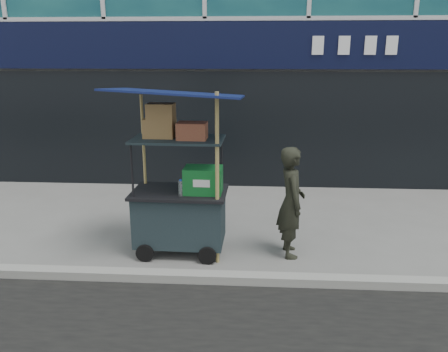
{
  "coord_description": "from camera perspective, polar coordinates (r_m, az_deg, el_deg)",
  "views": [
    {
      "loc": [
        0.92,
        -5.08,
        2.79
      ],
      "look_at": [
        0.54,
        1.2,
        0.99
      ],
      "focal_mm": 35.0,
      "sensor_mm": 36.0,
      "label": 1
    }
  ],
  "objects": [
    {
      "name": "ground",
      "position": [
        5.87,
        -6.1,
        -12.49
      ],
      "size": [
        80.0,
        80.0,
        0.0
      ],
      "primitive_type": "plane",
      "color": "slate",
      "rests_on": "ground"
    },
    {
      "name": "curb",
      "position": [
        5.67,
        -6.46,
        -12.91
      ],
      "size": [
        80.0,
        0.18,
        0.12
      ],
      "primitive_type": "cube",
      "color": "gray",
      "rests_on": "ground"
    },
    {
      "name": "vendor_cart",
      "position": [
        6.14,
        -5.67,
        -2.71
      ],
      "size": [
        1.78,
        1.28,
        2.36
      ],
      "rotation": [
        0.0,
        0.0,
        -0.03
      ],
      "color": "black",
      "rests_on": "ground"
    },
    {
      "name": "vendor_man",
      "position": [
        6.11,
        8.77,
        -3.39
      ],
      "size": [
        0.43,
        0.61,
        1.56
      ],
      "primitive_type": "imported",
      "rotation": [
        0.0,
        0.0,
        1.68
      ],
      "color": "black",
      "rests_on": "ground"
    }
  ]
}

